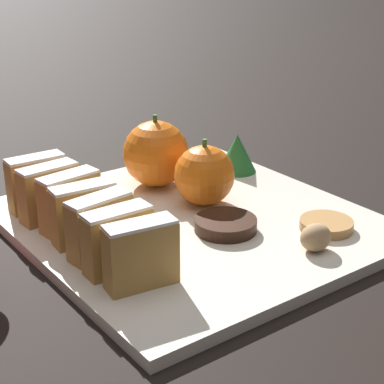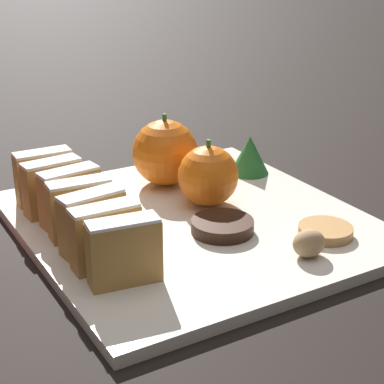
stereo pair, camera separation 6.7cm
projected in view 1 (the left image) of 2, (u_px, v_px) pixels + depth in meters
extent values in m
plane|color=black|center=(192.00, 228.00, 0.69)|extent=(6.00, 6.00, 0.00)
cube|color=silver|center=(192.00, 223.00, 0.68)|extent=(0.34, 0.36, 0.01)
cube|color=#B28442|center=(141.00, 256.00, 0.54)|extent=(0.07, 0.03, 0.06)
cube|color=white|center=(140.00, 224.00, 0.53)|extent=(0.06, 0.03, 0.00)
cube|color=#B28442|center=(118.00, 242.00, 0.57)|extent=(0.06, 0.02, 0.06)
cube|color=white|center=(116.00, 211.00, 0.56)|extent=(0.06, 0.02, 0.00)
cube|color=#B28442|center=(100.00, 228.00, 0.59)|extent=(0.06, 0.03, 0.06)
cube|color=white|center=(98.00, 198.00, 0.58)|extent=(0.06, 0.03, 0.00)
cube|color=#B28442|center=(84.00, 215.00, 0.62)|extent=(0.06, 0.03, 0.06)
cube|color=white|center=(82.00, 186.00, 0.61)|extent=(0.06, 0.03, 0.00)
cube|color=#B28442|center=(70.00, 203.00, 0.65)|extent=(0.06, 0.03, 0.06)
cube|color=white|center=(68.00, 176.00, 0.64)|extent=(0.06, 0.03, 0.00)
cube|color=#B28442|center=(49.00, 194.00, 0.67)|extent=(0.06, 0.03, 0.06)
cube|color=white|center=(47.00, 167.00, 0.66)|extent=(0.06, 0.03, 0.00)
cube|color=#B28442|center=(37.00, 184.00, 0.70)|extent=(0.06, 0.03, 0.06)
cube|color=white|center=(35.00, 158.00, 0.69)|extent=(0.06, 0.03, 0.00)
sphere|color=orange|center=(204.00, 175.00, 0.71)|extent=(0.07, 0.07, 0.07)
cylinder|color=#38702D|center=(205.00, 144.00, 0.69)|extent=(0.01, 0.00, 0.01)
sphere|color=orange|center=(156.00, 154.00, 0.76)|extent=(0.08, 0.08, 0.08)
cylinder|color=#38702D|center=(155.00, 119.00, 0.74)|extent=(0.00, 0.01, 0.01)
ellipsoid|color=tan|center=(316.00, 237.00, 0.61)|extent=(0.03, 0.03, 0.03)
cylinder|color=black|center=(226.00, 225.00, 0.65)|extent=(0.06, 0.06, 0.01)
cylinder|color=#B27F47|center=(326.00, 225.00, 0.65)|extent=(0.05, 0.05, 0.01)
cone|color=#23662D|center=(237.00, 153.00, 0.81)|extent=(0.05, 0.05, 0.05)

